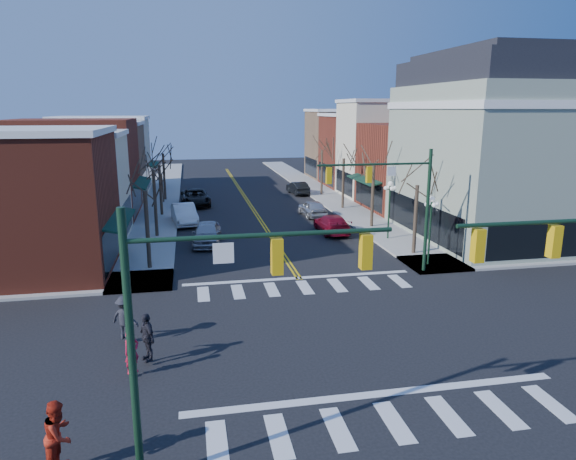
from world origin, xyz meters
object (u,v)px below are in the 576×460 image
car_right_far (298,188)px  pedestrian_dark_a (147,337)px  lamppost_corner (431,219)px  car_right_near (332,224)px  victorian_corner (503,147)px  pedestrian_dark_b (125,318)px  car_left_far (195,198)px  car_left_near (207,233)px  lamppost_midblock (389,200)px  pedestrian_red_a (132,352)px  pedestrian_red_b (59,435)px  car_left_mid (184,214)px  car_right_mid (313,208)px

car_right_far → pedestrian_dark_a: size_ratio=2.31×
lamppost_corner → car_right_near: (-3.40, 9.49, -2.25)m
victorian_corner → pedestrian_dark_b: victorian_corner is taller
victorian_corner → car_left_far: victorian_corner is taller
car_left_near → pedestrian_dark_b: 15.66m
car_right_near → car_right_far: bearing=-93.9°
car_left_far → car_right_far: bearing=19.1°
car_left_far → lamppost_midblock: bearing=-54.5°
car_left_near → pedestrian_dark_a: size_ratio=2.53×
victorian_corner → car_left_near: victorian_corner is taller
victorian_corner → car_left_near: bearing=175.1°
pedestrian_red_a → pedestrian_red_b: bearing=-145.8°
car_right_near → pedestrian_red_b: size_ratio=2.51×
pedestrian_red_a → pedestrian_dark_b: pedestrian_dark_b is taller
lamppost_corner → pedestrian_red_b: bearing=-139.4°
victorian_corner → car_right_near: (-11.70, 3.49, -5.95)m
lamppost_midblock → car_left_near: lamppost_midblock is taller
car_right_far → pedestrian_red_a: size_ratio=2.70×
car_left_near → pedestrian_red_a: bearing=-94.4°
victorian_corner → car_left_far: bearing=141.9°
pedestrian_red_a → pedestrian_dark_b: (-0.55, 2.93, 0.12)m
car_left_mid → pedestrian_dark_a: size_ratio=2.72×
car_left_far → pedestrian_dark_b: 30.68m
lamppost_midblock → car_left_mid: size_ratio=0.86×
car_left_mid → car_right_near: 12.39m
pedestrian_dark_a → pedestrian_dark_b: pedestrian_dark_a is taller
lamppost_corner → car_left_mid: lamppost_corner is taller
car_left_near → pedestrian_dark_a: 17.47m
victorian_corner → pedestrian_dark_b: 29.05m
car_right_mid → pedestrian_dark_a: 28.13m
lamppost_midblock → car_right_mid: lamppost_midblock is taller
pedestrian_dark_a → pedestrian_dark_b: 2.30m
lamppost_midblock → car_left_far: bearing=129.2°
victorian_corner → pedestrian_dark_a: size_ratio=7.65×
lamppost_midblock → lamppost_corner: bearing=-90.0°
lamppost_midblock → car_left_mid: 16.93m
car_right_mid → car_left_mid: bearing=1.5°
car_right_mid → pedestrian_red_b: pedestrian_red_b is taller
victorian_corner → lamppost_corner: bearing=-144.1°
victorian_corner → pedestrian_red_b: size_ratio=7.30×
lamppost_midblock → pedestrian_dark_a: 22.55m
car_left_far → car_right_near: bearing=-57.0°
lamppost_corner → car_left_near: lamppost_corner is taller
car_left_mid → pedestrian_dark_a: 24.25m
car_right_mid → car_right_near: bearing=86.4°
lamppost_corner → car_left_mid: size_ratio=0.86×
car_right_mid → victorian_corner: bearing=136.4°
pedestrian_red_a → pedestrian_dark_a: (0.48, 0.87, 0.13)m
lamppost_midblock → car_right_mid: bearing=110.1°
car_left_far → car_right_near: (10.16, -13.64, -0.09)m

